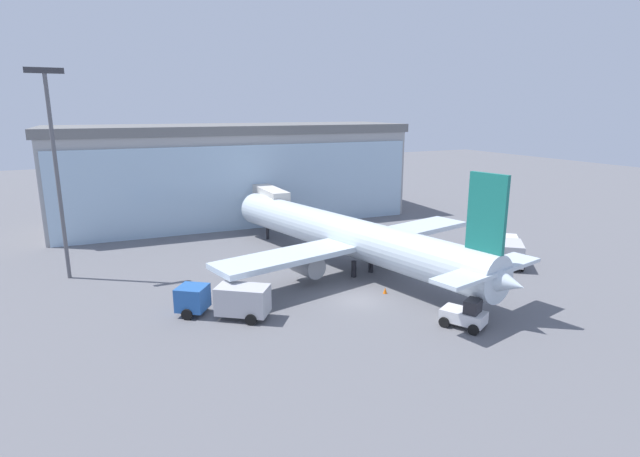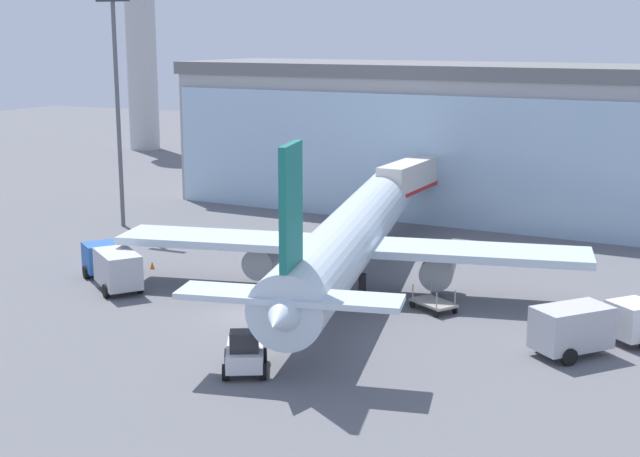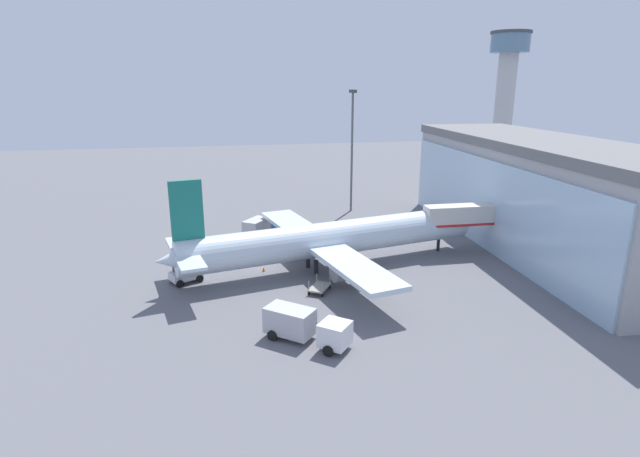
{
  "view_description": "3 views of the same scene",
  "coord_description": "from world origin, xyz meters",
  "px_view_note": "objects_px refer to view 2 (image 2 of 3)",
  "views": [
    {
      "loc": [
        -20.81,
        -34.63,
        16.09
      ],
      "look_at": [
        1.0,
        9.8,
        4.11
      ],
      "focal_mm": 28.0,
      "sensor_mm": 36.0,
      "label": 1
    },
    {
      "loc": [
        25.22,
        -44.47,
        16.45
      ],
      "look_at": [
        0.64,
        8.69,
        3.63
      ],
      "focal_mm": 50.0,
      "sensor_mm": 36.0,
      "label": 2
    },
    {
      "loc": [
        55.84,
        -4.27,
        20.36
      ],
      "look_at": [
        3.28,
        6.79,
        4.81
      ],
      "focal_mm": 28.0,
      "sensor_mm": 36.0,
      "label": 3
    }
  ],
  "objects_px": {
    "airplane": "(351,237)",
    "catering_truck": "(112,265)",
    "safety_cone_wingtip": "(152,265)",
    "pushback_tug": "(245,354)",
    "apron_light_mast": "(117,93)",
    "baggage_cart": "(433,303)",
    "jet_bridge": "(418,175)",
    "control_tower": "(139,7)",
    "fuel_truck": "(592,325)",
    "safety_cone_nose": "(294,315)"
  },
  "relations": [
    {
      "from": "jet_bridge",
      "to": "pushback_tug",
      "type": "distance_m",
      "value": 35.6
    },
    {
      "from": "airplane",
      "to": "fuel_truck",
      "type": "xyz_separation_m",
      "value": [
        16.23,
        -5.83,
        -2.0
      ]
    },
    {
      "from": "apron_light_mast",
      "to": "baggage_cart",
      "type": "relative_size",
      "value": 6.08
    },
    {
      "from": "pushback_tug",
      "to": "safety_cone_wingtip",
      "type": "distance_m",
      "value": 21.58
    },
    {
      "from": "jet_bridge",
      "to": "control_tower",
      "type": "xyz_separation_m",
      "value": [
        -53.63,
        35.25,
        15.39
      ]
    },
    {
      "from": "control_tower",
      "to": "airplane",
      "type": "bearing_deg",
      "value": -44.45
    },
    {
      "from": "safety_cone_wingtip",
      "to": "pushback_tug",
      "type": "bearing_deg",
      "value": -42.58
    },
    {
      "from": "control_tower",
      "to": "fuel_truck",
      "type": "xyz_separation_m",
      "value": [
        71.79,
        -60.32,
        -18.66
      ]
    },
    {
      "from": "jet_bridge",
      "to": "fuel_truck",
      "type": "xyz_separation_m",
      "value": [
        18.15,
        -25.07,
        -3.27
      ]
    },
    {
      "from": "catering_truck",
      "to": "baggage_cart",
      "type": "xyz_separation_m",
      "value": [
        21.0,
        3.82,
        -0.97
      ]
    },
    {
      "from": "baggage_cart",
      "to": "control_tower",
      "type": "bearing_deg",
      "value": -10.16
    },
    {
      "from": "control_tower",
      "to": "apron_light_mast",
      "type": "bearing_deg",
      "value": -56.34
    },
    {
      "from": "control_tower",
      "to": "airplane",
      "type": "xyz_separation_m",
      "value": [
        55.55,
        -54.49,
        -16.65
      ]
    },
    {
      "from": "catering_truck",
      "to": "fuel_truck",
      "type": "xyz_separation_m",
      "value": [
        30.74,
        0.47,
        0.0
      ]
    },
    {
      "from": "jet_bridge",
      "to": "control_tower",
      "type": "height_order",
      "value": "control_tower"
    },
    {
      "from": "fuel_truck",
      "to": "pushback_tug",
      "type": "xyz_separation_m",
      "value": [
        -15.16,
        -10.2,
        -0.49
      ]
    },
    {
      "from": "jet_bridge",
      "to": "airplane",
      "type": "bearing_deg",
      "value": -172.62
    },
    {
      "from": "airplane",
      "to": "safety_cone_wingtip",
      "type": "bearing_deg",
      "value": 83.41
    },
    {
      "from": "fuel_truck",
      "to": "safety_cone_wingtip",
      "type": "xyz_separation_m",
      "value": [
        -31.04,
        4.39,
        -1.19
      ]
    },
    {
      "from": "pushback_tug",
      "to": "safety_cone_nose",
      "type": "height_order",
      "value": "pushback_tug"
    },
    {
      "from": "jet_bridge",
      "to": "airplane",
      "type": "distance_m",
      "value": 19.37
    },
    {
      "from": "apron_light_mast",
      "to": "safety_cone_nose",
      "type": "relative_size",
      "value": 35.59
    },
    {
      "from": "fuel_truck",
      "to": "baggage_cart",
      "type": "bearing_deg",
      "value": 111.53
    },
    {
      "from": "pushback_tug",
      "to": "baggage_cart",
      "type": "bearing_deg",
      "value": -49.51
    },
    {
      "from": "pushback_tug",
      "to": "catering_truck",
      "type": "bearing_deg",
      "value": 30.32
    },
    {
      "from": "baggage_cart",
      "to": "airplane",
      "type": "bearing_deg",
      "value": 11.49
    },
    {
      "from": "apron_light_mast",
      "to": "catering_truck",
      "type": "distance_m",
      "value": 21.9
    },
    {
      "from": "fuel_truck",
      "to": "safety_cone_nose",
      "type": "relative_size",
      "value": 12.69
    },
    {
      "from": "apron_light_mast",
      "to": "pushback_tug",
      "type": "relative_size",
      "value": 5.3
    },
    {
      "from": "catering_truck",
      "to": "pushback_tug",
      "type": "relative_size",
      "value": 1.94
    },
    {
      "from": "fuel_truck",
      "to": "safety_cone_wingtip",
      "type": "relative_size",
      "value": 12.69
    },
    {
      "from": "catering_truck",
      "to": "fuel_truck",
      "type": "height_order",
      "value": "same"
    },
    {
      "from": "fuel_truck",
      "to": "baggage_cart",
      "type": "height_order",
      "value": "fuel_truck"
    },
    {
      "from": "apron_light_mast",
      "to": "airplane",
      "type": "xyz_separation_m",
      "value": [
        25.67,
        -9.61,
        -8.08
      ]
    },
    {
      "from": "apron_light_mast",
      "to": "catering_truck",
      "type": "xyz_separation_m",
      "value": [
        11.17,
        -15.92,
        -10.08
      ]
    },
    {
      "from": "catering_truck",
      "to": "jet_bridge",
      "type": "bearing_deg",
      "value": -79.21
    },
    {
      "from": "control_tower",
      "to": "safety_cone_nose",
      "type": "xyz_separation_m",
      "value": [
        55.12,
        -61.99,
        -19.85
      ]
    },
    {
      "from": "jet_bridge",
      "to": "apron_light_mast",
      "type": "bearing_deg",
      "value": 113.74
    },
    {
      "from": "jet_bridge",
      "to": "safety_cone_nose",
      "type": "relative_size",
      "value": 24.0
    },
    {
      "from": "jet_bridge",
      "to": "pushback_tug",
      "type": "height_order",
      "value": "jet_bridge"
    },
    {
      "from": "airplane",
      "to": "safety_cone_wingtip",
      "type": "height_order",
      "value": "airplane"
    },
    {
      "from": "fuel_truck",
      "to": "safety_cone_nose",
      "type": "distance_m",
      "value": 16.79
    },
    {
      "from": "safety_cone_wingtip",
      "to": "jet_bridge",
      "type": "bearing_deg",
      "value": 58.06
    },
    {
      "from": "airplane",
      "to": "pushback_tug",
      "type": "relative_size",
      "value": 10.49
    },
    {
      "from": "apron_light_mast",
      "to": "catering_truck",
      "type": "height_order",
      "value": "apron_light_mast"
    },
    {
      "from": "jet_bridge",
      "to": "safety_cone_nose",
      "type": "xyz_separation_m",
      "value": [
        1.49,
        -26.74,
        -4.46
      ]
    },
    {
      "from": "pushback_tug",
      "to": "apron_light_mast",
      "type": "bearing_deg",
      "value": 18.51
    },
    {
      "from": "airplane",
      "to": "pushback_tug",
      "type": "distance_m",
      "value": 16.26
    },
    {
      "from": "control_tower",
      "to": "pushback_tug",
      "type": "xyz_separation_m",
      "value": [
        56.63,
        -70.52,
        -19.15
      ]
    },
    {
      "from": "airplane",
      "to": "catering_truck",
      "type": "xyz_separation_m",
      "value": [
        -14.5,
        -6.3,
        -2.0
      ]
    }
  ]
}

